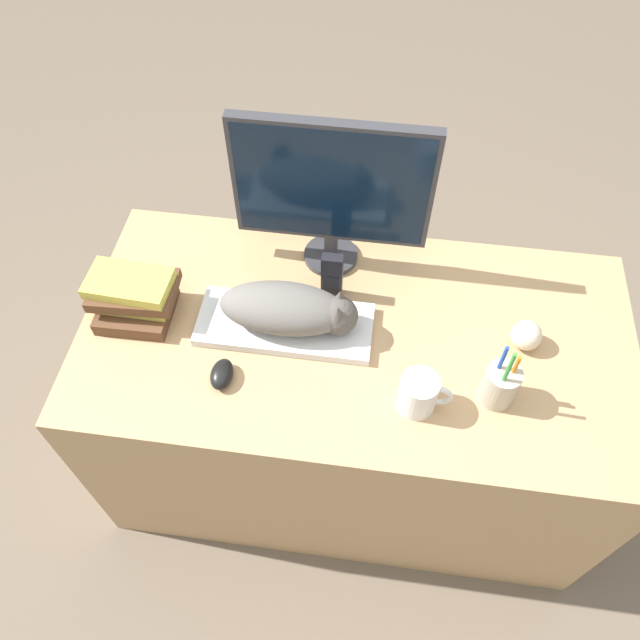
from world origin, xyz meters
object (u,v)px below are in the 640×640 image
at_px(computer_mouse, 222,374).
at_px(pen_cup, 500,384).
at_px(monitor, 332,189).
at_px(book_stack, 134,296).
at_px(coffee_mug, 419,394).
at_px(phone, 332,276).
at_px(baseball, 526,335).
at_px(keyboard, 285,325).
at_px(cat, 292,309).

distance_m(computer_mouse, pen_cup, 0.64).
height_order(monitor, book_stack, monitor).
distance_m(coffee_mug, pen_cup, 0.18).
bearing_deg(book_stack, phone, 14.42).
bearing_deg(pen_cup, coffee_mug, -165.72).
height_order(baseball, phone, phone).
bearing_deg(coffee_mug, book_stack, 166.21).
relative_size(monitor, coffee_mug, 4.00).
relative_size(baseball, book_stack, 0.35).
distance_m(keyboard, monitor, 0.35).
relative_size(cat, computer_mouse, 4.06).
xyz_separation_m(monitor, pen_cup, (0.43, -0.37, -0.19)).
height_order(computer_mouse, coffee_mug, coffee_mug).
relative_size(computer_mouse, book_stack, 0.39).
xyz_separation_m(cat, computer_mouse, (-0.14, -0.17, -0.06)).
xyz_separation_m(cat, baseball, (0.56, 0.03, -0.04)).
xyz_separation_m(coffee_mug, pen_cup, (0.18, 0.05, 0.01)).
bearing_deg(baseball, phone, 168.91).
relative_size(monitor, baseball, 6.55).
relative_size(pen_cup, baseball, 2.77).
relative_size(coffee_mug, phone, 0.87).
bearing_deg(phone, baseball, -11.09).
relative_size(monitor, book_stack, 2.27).
height_order(keyboard, computer_mouse, computer_mouse).
bearing_deg(cat, computer_mouse, -130.56).
height_order(keyboard, monitor, monitor).
bearing_deg(keyboard, cat, -0.00).
bearing_deg(monitor, pen_cup, -41.03).
xyz_separation_m(monitor, phone, (0.02, -0.12, -0.18)).
distance_m(monitor, coffee_mug, 0.53).
bearing_deg(coffee_mug, cat, 151.09).
height_order(coffee_mug, book_stack, book_stack).
bearing_deg(phone, pen_cup, -31.56).
relative_size(monitor, computer_mouse, 5.87).
distance_m(keyboard, coffee_mug, 0.38).
height_order(cat, baseball, cat).
relative_size(keyboard, coffee_mug, 3.57).
xyz_separation_m(monitor, book_stack, (-0.46, -0.24, -0.19)).
bearing_deg(keyboard, monitor, 71.24).
distance_m(keyboard, computer_mouse, 0.21).
height_order(keyboard, cat, cat).
height_order(monitor, coffee_mug, monitor).
relative_size(cat, monitor, 0.69).
height_order(baseball, book_stack, book_stack).
bearing_deg(computer_mouse, cat, 49.44).
relative_size(keyboard, baseball, 5.85).
bearing_deg(keyboard, computer_mouse, -126.05).
bearing_deg(keyboard, book_stack, 179.76).
bearing_deg(coffee_mug, monitor, 121.01).
relative_size(cat, baseball, 4.53).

